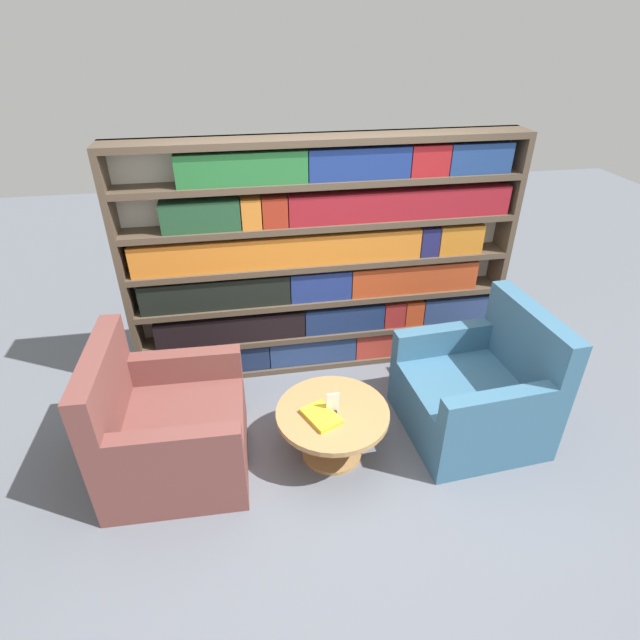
# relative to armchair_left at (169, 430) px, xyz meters

# --- Properties ---
(ground_plane) EXTENTS (14.00, 14.00, 0.00)m
(ground_plane) POSITION_rel_armchair_left_xyz_m (1.26, -0.14, -0.32)
(ground_plane) COLOR slate
(bookshelf) EXTENTS (3.19, 0.30, 2.00)m
(bookshelf) POSITION_rel_armchair_left_xyz_m (1.26, 1.08, 0.66)
(bookshelf) COLOR silver
(bookshelf) RESTS_ON ground_plane
(armchair_left) EXTENTS (0.95, 0.97, 0.99)m
(armchair_left) POSITION_rel_armchair_left_xyz_m (0.00, 0.00, 0.00)
(armchair_left) COLOR brown
(armchair_left) RESTS_ON ground_plane
(armchair_right) EXTENTS (0.98, 1.00, 0.99)m
(armchair_right) POSITION_rel_armchair_left_xyz_m (2.24, 0.00, 0.00)
(armchair_right) COLOR #386684
(armchair_right) RESTS_ON ground_plane
(coffee_table) EXTENTS (0.79, 0.79, 0.40)m
(coffee_table) POSITION_rel_armchair_left_xyz_m (1.12, -0.09, -0.03)
(coffee_table) COLOR #AD7F4C
(coffee_table) RESTS_ON ground_plane
(table_sign) EXTENTS (0.09, 0.06, 0.15)m
(table_sign) POSITION_rel_armchair_left_xyz_m (1.12, -0.09, 0.15)
(table_sign) COLOR black
(table_sign) RESTS_ON coffee_table
(stray_book) EXTENTS (0.27, 0.31, 0.03)m
(stray_book) POSITION_rel_armchair_left_xyz_m (1.03, -0.14, 0.10)
(stray_book) COLOR gold
(stray_book) RESTS_ON coffee_table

